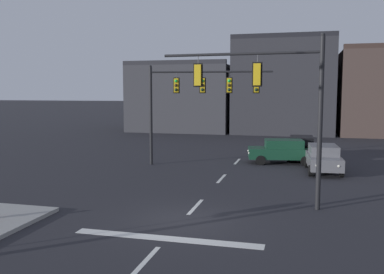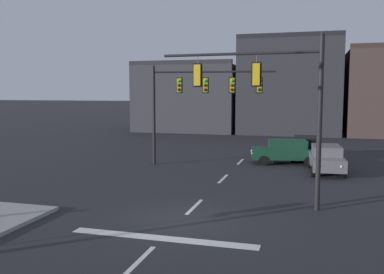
{
  "view_description": "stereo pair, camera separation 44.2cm",
  "coord_description": "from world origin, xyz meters",
  "px_view_note": "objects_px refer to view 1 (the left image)",
  "views": [
    {
      "loc": [
        4.17,
        -14.83,
        4.79
      ],
      "look_at": [
        -0.65,
        3.91,
        2.73
      ],
      "focal_mm": 39.59,
      "sensor_mm": 36.0,
      "label": 1
    },
    {
      "loc": [
        4.59,
        -14.72,
        4.79
      ],
      "look_at": [
        -0.65,
        3.91,
        2.73
      ],
      "focal_mm": 39.59,
      "sensor_mm": 36.0,
      "label": 2
    }
  ],
  "objects_px": {
    "signal_mast_near_side": "(273,94)",
    "signal_mast_far_side": "(193,94)",
    "car_lot_nearside": "(301,147)",
    "car_lot_farside": "(282,151)",
    "car_lot_middle": "(323,158)"
  },
  "relations": [
    {
      "from": "signal_mast_near_side",
      "to": "car_lot_nearside",
      "type": "height_order",
      "value": "signal_mast_near_side"
    },
    {
      "from": "car_lot_middle",
      "to": "car_lot_farside",
      "type": "height_order",
      "value": "same"
    },
    {
      "from": "signal_mast_near_side",
      "to": "signal_mast_far_side",
      "type": "height_order",
      "value": "signal_mast_near_side"
    },
    {
      "from": "car_lot_nearside",
      "to": "car_lot_farside",
      "type": "bearing_deg",
      "value": -118.32
    },
    {
      "from": "signal_mast_near_side",
      "to": "car_lot_nearside",
      "type": "distance_m",
      "value": 14.01
    },
    {
      "from": "car_lot_middle",
      "to": "signal_mast_near_side",
      "type": "bearing_deg",
      "value": -106.32
    },
    {
      "from": "signal_mast_far_side",
      "to": "car_lot_middle",
      "type": "height_order",
      "value": "signal_mast_far_side"
    },
    {
      "from": "signal_mast_near_side",
      "to": "car_lot_nearside",
      "type": "xyz_separation_m",
      "value": [
        1.23,
        13.41,
        -3.85
      ]
    },
    {
      "from": "car_lot_farside",
      "to": "car_lot_middle",
      "type": "bearing_deg",
      "value": -44.98
    },
    {
      "from": "signal_mast_near_side",
      "to": "car_lot_nearside",
      "type": "bearing_deg",
      "value": 84.76
    },
    {
      "from": "signal_mast_near_side",
      "to": "signal_mast_far_side",
      "type": "relative_size",
      "value": 0.9
    },
    {
      "from": "signal_mast_near_side",
      "to": "car_lot_farside",
      "type": "bearing_deg",
      "value": 90.15
    },
    {
      "from": "car_lot_nearside",
      "to": "signal_mast_far_side",
      "type": "bearing_deg",
      "value": -146.26
    },
    {
      "from": "signal_mast_near_side",
      "to": "car_lot_farside",
      "type": "distance_m",
      "value": 11.73
    },
    {
      "from": "signal_mast_near_side",
      "to": "car_lot_middle",
      "type": "height_order",
      "value": "signal_mast_near_side"
    }
  ]
}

